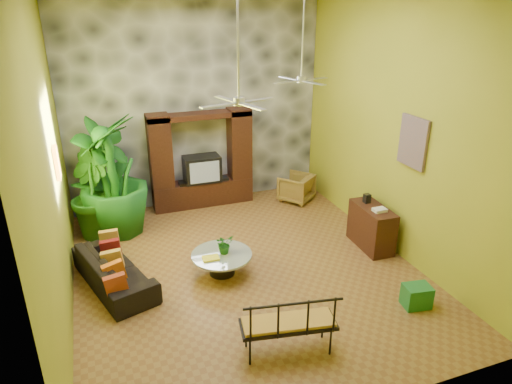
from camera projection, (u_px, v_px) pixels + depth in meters
name	position (u px, v px, depth m)	size (l,w,h in m)	color
ground	(245.00, 268.00, 8.50)	(7.00, 7.00, 0.00)	brown
back_wall	(195.00, 99.00, 10.57)	(6.00, 0.02, 5.00)	#959C23
left_wall	(47.00, 158.00, 6.58)	(0.02, 7.00, 5.00)	#959C23
right_wall	(396.00, 123.00, 8.49)	(0.02, 7.00, 5.00)	#959C23
stone_accent_wall	(196.00, 100.00, 10.52)	(5.98, 0.10, 4.98)	#35383D
entertainment_center	(202.00, 167.00, 10.84)	(2.40, 0.55, 2.30)	black
ceiling_fan_front	(239.00, 88.00, 6.78)	(1.28, 1.28, 1.86)	silver
ceiling_fan_back	(302.00, 69.00, 8.74)	(1.28, 1.28, 1.86)	silver
wall_art_mask	(57.00, 163.00, 7.61)	(0.06, 0.32, 0.55)	yellow
wall_art_painting	(413.00, 142.00, 8.04)	(0.06, 0.70, 0.90)	#295297
sofa	(114.00, 270.00, 7.88)	(2.05, 0.80, 0.60)	black
wicker_armchair	(296.00, 188.00, 11.27)	(0.72, 0.75, 0.68)	olive
tall_plant_a	(106.00, 175.00, 9.64)	(1.27, 0.86, 2.42)	#165717
tall_plant_b	(90.00, 192.00, 9.39)	(1.06, 0.85, 1.93)	#216119
tall_plant_c	(113.00, 177.00, 9.37)	(1.42, 1.42, 2.54)	#175819
coffee_table	(222.00, 261.00, 8.24)	(1.10, 1.10, 0.40)	black
centerpiece_plant	(224.00, 244.00, 8.16)	(0.32, 0.28, 0.36)	#1D5A17
yellow_tray	(211.00, 258.00, 8.02)	(0.29, 0.21, 0.03)	gold
iron_bench	(291.00, 322.00, 6.21)	(1.39, 0.72, 0.57)	black
side_console	(371.00, 227.00, 9.10)	(0.49, 1.08, 0.86)	#3D1E13
green_bin	(417.00, 296.00, 7.37)	(0.43, 0.32, 0.37)	#1E742D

